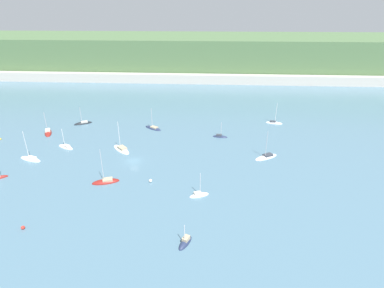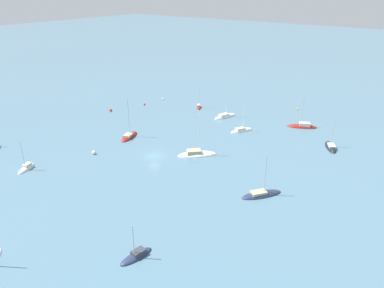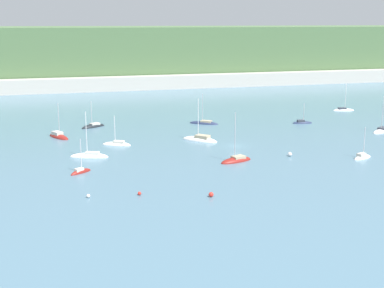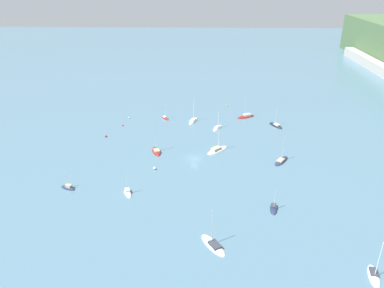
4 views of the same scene
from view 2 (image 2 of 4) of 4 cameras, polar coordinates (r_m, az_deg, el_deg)
name	(u,v)px [view 2 (image 2 of 4)]	position (r m, az deg, el deg)	size (l,w,h in m)	color
ground_plane	(154,156)	(85.22, -5.78, -1.83)	(600.00, 600.00, 0.00)	slate
sailboat_0	(225,117)	(109.92, 5.08, 4.15)	(8.17, 4.49, 10.29)	white
sailboat_1	(199,107)	(117.92, 1.04, 5.60)	(4.46, 3.75, 7.01)	maroon
sailboat_3	(302,127)	(105.98, 16.44, 2.54)	(5.72, 8.23, 9.19)	maroon
sailboat_4	(197,155)	(85.09, 0.74, -1.66)	(8.33, 8.39, 10.75)	white
sailboat_5	(261,195)	(70.89, 10.51, -7.63)	(8.01, 6.60, 8.89)	#232D4C
sailboat_6	(136,256)	(56.50, -8.47, -16.57)	(5.65, 2.67, 6.15)	#232D4C
sailboat_7	(242,131)	(99.89, 7.57, 2.02)	(6.82, 4.77, 7.38)	white
sailboat_8	(26,169)	(86.27, -23.91, -3.46)	(5.35, 3.49, 7.07)	silver
sailboat_9	(331,147)	(94.90, 20.37, -0.49)	(7.14, 5.33, 7.82)	black
sailboat_12	(129,137)	(96.32, -9.54, 1.07)	(7.67, 4.64, 10.77)	maroon
mooring_buoy_0	(111,110)	(117.18, -12.30, 5.09)	(0.79, 0.79, 0.79)	red
mooring_buoy_1	(163,99)	(126.53, -4.46, 6.87)	(0.59, 0.59, 0.59)	white
mooring_buoy_2	(144,104)	(121.51, -7.27, 6.05)	(0.58, 0.58, 0.58)	red
mooring_buoy_3	(297,109)	(120.59, 15.76, 5.19)	(0.50, 0.50, 0.50)	yellow
mooring_buoy_4	(94,153)	(88.36, -14.73, -1.26)	(0.87, 0.87, 0.87)	white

